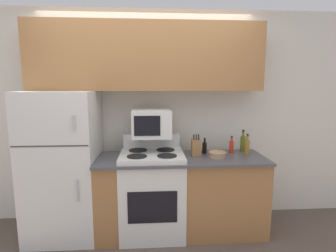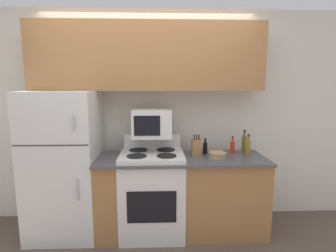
{
  "view_description": "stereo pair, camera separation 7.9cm",
  "coord_description": "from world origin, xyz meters",
  "px_view_note": "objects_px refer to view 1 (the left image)",
  "views": [
    {
      "loc": [
        0.04,
        -2.5,
        1.66
      ],
      "look_at": [
        0.22,
        0.27,
        1.23
      ],
      "focal_mm": 28.0,
      "sensor_mm": 36.0,
      "label": 1
    },
    {
      "loc": [
        0.12,
        -2.5,
        1.66
      ],
      "look_at": [
        0.22,
        0.27,
        1.23
      ],
      "focal_mm": 28.0,
      "sensor_mm": 36.0,
      "label": 2
    }
  ],
  "objects_px": {
    "stove": "(152,192)",
    "bowl": "(217,154)",
    "bottle_hot_sauce": "(231,146)",
    "knife_block": "(196,147)",
    "bottle_vinegar": "(247,147)",
    "refrigerator": "(64,164)",
    "bottle_olive_oil": "(243,143)",
    "bottle_soy_sauce": "(205,147)",
    "microwave": "(152,123)"
  },
  "relations": [
    {
      "from": "bottle_soy_sauce",
      "to": "bottle_vinegar",
      "type": "height_order",
      "value": "bottle_vinegar"
    },
    {
      "from": "bottle_hot_sauce",
      "to": "bottle_vinegar",
      "type": "height_order",
      "value": "bottle_vinegar"
    },
    {
      "from": "bowl",
      "to": "bottle_hot_sauce",
      "type": "height_order",
      "value": "bottle_hot_sauce"
    },
    {
      "from": "refrigerator",
      "to": "bottle_olive_oil",
      "type": "relative_size",
      "value": 6.16
    },
    {
      "from": "stove",
      "to": "bowl",
      "type": "distance_m",
      "value": 0.84
    },
    {
      "from": "bottle_soy_sauce",
      "to": "bottle_olive_oil",
      "type": "relative_size",
      "value": 0.69
    },
    {
      "from": "microwave",
      "to": "stove",
      "type": "bearing_deg",
      "value": -90.59
    },
    {
      "from": "bottle_hot_sauce",
      "to": "bottle_olive_oil",
      "type": "xyz_separation_m",
      "value": [
        0.16,
        0.07,
        0.02
      ]
    },
    {
      "from": "refrigerator",
      "to": "knife_block",
      "type": "distance_m",
      "value": 1.47
    },
    {
      "from": "bottle_olive_oil",
      "to": "bottle_vinegar",
      "type": "height_order",
      "value": "bottle_olive_oil"
    },
    {
      "from": "knife_block",
      "to": "bottle_hot_sauce",
      "type": "xyz_separation_m",
      "value": [
        0.43,
        0.09,
        -0.01
      ]
    },
    {
      "from": "microwave",
      "to": "bottle_vinegar",
      "type": "distance_m",
      "value": 1.11
    },
    {
      "from": "microwave",
      "to": "knife_block",
      "type": "distance_m",
      "value": 0.56
    },
    {
      "from": "microwave",
      "to": "bottle_vinegar",
      "type": "xyz_separation_m",
      "value": [
        1.08,
        -0.05,
        -0.27
      ]
    },
    {
      "from": "refrigerator",
      "to": "bottle_hot_sauce",
      "type": "distance_m",
      "value": 1.9
    },
    {
      "from": "microwave",
      "to": "bottle_vinegar",
      "type": "relative_size",
      "value": 1.77
    },
    {
      "from": "knife_block",
      "to": "microwave",
      "type": "bearing_deg",
      "value": 174.76
    },
    {
      "from": "bowl",
      "to": "bottle_olive_oil",
      "type": "height_order",
      "value": "bottle_olive_oil"
    },
    {
      "from": "stove",
      "to": "bottle_soy_sauce",
      "type": "xyz_separation_m",
      "value": [
        0.61,
        0.14,
        0.47
      ]
    },
    {
      "from": "bottle_soy_sauce",
      "to": "refrigerator",
      "type": "bearing_deg",
      "value": -177.28
    },
    {
      "from": "stove",
      "to": "bottle_olive_oil",
      "type": "height_order",
      "value": "bottle_olive_oil"
    },
    {
      "from": "bottle_soy_sauce",
      "to": "bottle_olive_oil",
      "type": "xyz_separation_m",
      "value": [
        0.48,
        0.06,
        0.03
      ]
    },
    {
      "from": "knife_block",
      "to": "bottle_soy_sauce",
      "type": "bearing_deg",
      "value": 37.83
    },
    {
      "from": "bottle_hot_sauce",
      "to": "refrigerator",
      "type": "bearing_deg",
      "value": -177.88
    },
    {
      "from": "bowl",
      "to": "knife_block",
      "type": "bearing_deg",
      "value": 157.88
    },
    {
      "from": "bottle_vinegar",
      "to": "knife_block",
      "type": "bearing_deg",
      "value": 179.49
    },
    {
      "from": "bottle_olive_oil",
      "to": "refrigerator",
      "type": "bearing_deg",
      "value": -176.15
    },
    {
      "from": "bottle_vinegar",
      "to": "bottle_hot_sauce",
      "type": "bearing_deg",
      "value": 148.99
    },
    {
      "from": "bowl",
      "to": "bottle_vinegar",
      "type": "bearing_deg",
      "value": 13.23
    },
    {
      "from": "microwave",
      "to": "bottle_hot_sauce",
      "type": "distance_m",
      "value": 0.97
    },
    {
      "from": "refrigerator",
      "to": "stove",
      "type": "xyz_separation_m",
      "value": [
        0.97,
        -0.07,
        -0.32
      ]
    },
    {
      "from": "bottle_hot_sauce",
      "to": "bottle_vinegar",
      "type": "xyz_separation_m",
      "value": [
        0.15,
        -0.09,
        0.02
      ]
    },
    {
      "from": "knife_block",
      "to": "bottle_olive_oil",
      "type": "height_order",
      "value": "bottle_olive_oil"
    },
    {
      "from": "bottle_soy_sauce",
      "to": "bottle_hot_sauce",
      "type": "bearing_deg",
      "value": -0.89
    },
    {
      "from": "bottle_hot_sauce",
      "to": "bottle_olive_oil",
      "type": "distance_m",
      "value": 0.18
    },
    {
      "from": "refrigerator",
      "to": "stove",
      "type": "relative_size",
      "value": 1.47
    },
    {
      "from": "bowl",
      "to": "bottle_hot_sauce",
      "type": "bearing_deg",
      "value": 40.06
    },
    {
      "from": "refrigerator",
      "to": "bottle_hot_sauce",
      "type": "bearing_deg",
      "value": 2.12
    },
    {
      "from": "microwave",
      "to": "bottle_hot_sauce",
      "type": "relative_size",
      "value": 2.13
    },
    {
      "from": "refrigerator",
      "to": "bowl",
      "type": "xyz_separation_m",
      "value": [
        1.69,
        -0.11,
        0.11
      ]
    },
    {
      "from": "stove",
      "to": "knife_block",
      "type": "height_order",
      "value": "knife_block"
    },
    {
      "from": "bottle_olive_oil",
      "to": "bowl",
      "type": "bearing_deg",
      "value": -146.49
    },
    {
      "from": "refrigerator",
      "to": "knife_block",
      "type": "height_order",
      "value": "refrigerator"
    },
    {
      "from": "microwave",
      "to": "bottle_soy_sauce",
      "type": "relative_size",
      "value": 2.36
    },
    {
      "from": "microwave",
      "to": "bottle_olive_oil",
      "type": "distance_m",
      "value": 1.12
    },
    {
      "from": "bowl",
      "to": "bottle_soy_sauce",
      "type": "distance_m",
      "value": 0.21
    },
    {
      "from": "bottle_hot_sauce",
      "to": "knife_block",
      "type": "bearing_deg",
      "value": -168.71
    },
    {
      "from": "knife_block",
      "to": "bowl",
      "type": "distance_m",
      "value": 0.25
    },
    {
      "from": "stove",
      "to": "knife_block",
      "type": "relative_size",
      "value": 4.5
    },
    {
      "from": "refrigerator",
      "to": "stove",
      "type": "bearing_deg",
      "value": -4.05
    }
  ]
}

